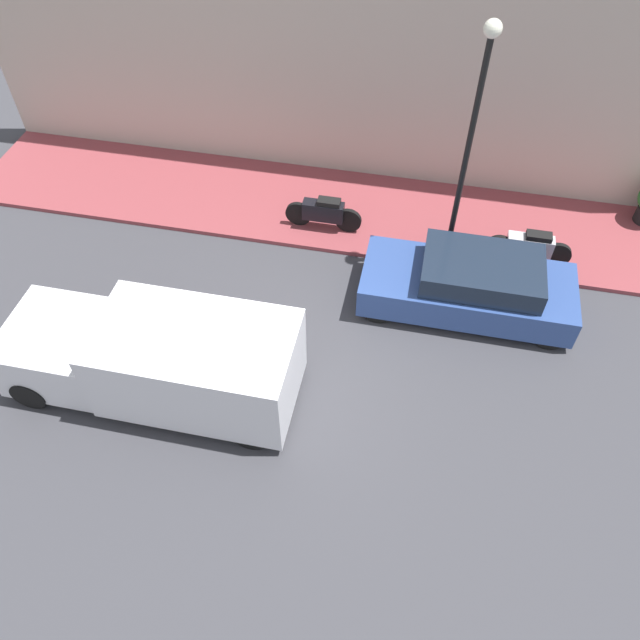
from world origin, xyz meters
TOP-DOWN VIEW (x-y plane):
  - ground_plane at (0.00, 0.00)m, footprint 60.00×60.00m
  - sidewalk at (5.54, 0.00)m, footprint 3.09×17.84m
  - building_facade at (7.23, 0.00)m, footprint 0.30×17.84m
  - parked_car at (2.94, -3.63)m, footprint 1.79×4.36m
  - delivery_van at (-0.37, 1.90)m, footprint 1.97×5.40m
  - scooter_silver at (4.52, -4.87)m, footprint 0.30×1.88m
  - motorcycle_black at (4.73, -0.17)m, footprint 0.30×1.82m
  - streetlamp at (4.29, -3.10)m, footprint 0.32×0.32m

SIDE VIEW (x-z plane):
  - ground_plane at x=0.00m, z-range 0.00..0.00m
  - sidewalk at x=5.54m, z-range 0.00..0.10m
  - scooter_silver at x=4.52m, z-range 0.14..0.96m
  - motorcycle_black at x=4.73m, z-range 0.14..0.96m
  - parked_car at x=2.94m, z-range -0.03..1.31m
  - delivery_van at x=-0.37m, z-range 0.02..1.78m
  - building_facade at x=7.23m, z-range 0.00..6.46m
  - streetlamp at x=4.29m, z-range 0.81..6.13m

